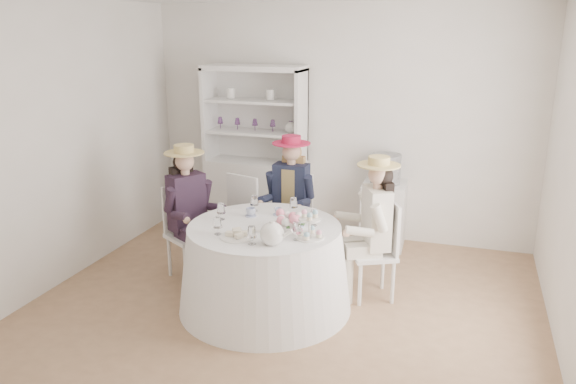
% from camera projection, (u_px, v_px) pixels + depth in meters
% --- Properties ---
extents(ground, '(4.50, 4.50, 0.00)m').
position_uv_depth(ground, '(285.00, 306.00, 5.09)').
color(ground, '#8A6545').
rests_on(ground, ground).
extents(wall_back, '(4.50, 0.00, 4.50)m').
position_uv_depth(wall_back, '(339.00, 123.00, 6.53)').
color(wall_back, silver).
rests_on(wall_back, ground).
extents(wall_front, '(4.50, 0.00, 4.50)m').
position_uv_depth(wall_front, '(161.00, 246.00, 2.88)').
color(wall_front, silver).
rests_on(wall_front, ground).
extents(wall_left, '(0.00, 4.50, 4.50)m').
position_uv_depth(wall_left, '(62.00, 144.00, 5.37)').
color(wall_left, silver).
rests_on(wall_left, ground).
extents(tea_table, '(1.54, 1.54, 0.77)m').
position_uv_depth(tea_table, '(265.00, 267.00, 4.98)').
color(tea_table, white).
rests_on(tea_table, ground).
extents(hutch, '(1.31, 0.75, 2.01)m').
position_uv_depth(hutch, '(256.00, 175.00, 6.78)').
color(hutch, silver).
rests_on(hutch, ground).
extents(side_table, '(0.50, 0.50, 0.74)m').
position_uv_depth(side_table, '(383.00, 215.00, 6.39)').
color(side_table, silver).
rests_on(side_table, ground).
extents(hatbox, '(0.40, 0.40, 0.33)m').
position_uv_depth(hatbox, '(386.00, 169.00, 6.24)').
color(hatbox, black).
rests_on(hatbox, side_table).
extents(guest_left, '(0.58, 0.53, 1.35)m').
position_uv_depth(guest_left, '(188.00, 205.00, 5.47)').
color(guest_left, silver).
rests_on(guest_left, ground).
extents(guest_mid, '(0.50, 0.52, 1.38)m').
position_uv_depth(guest_mid, '(291.00, 193.00, 5.80)').
color(guest_mid, silver).
rests_on(guest_mid, ground).
extents(guest_right, '(0.57, 0.52, 1.35)m').
position_uv_depth(guest_right, '(374.00, 220.00, 5.05)').
color(guest_right, silver).
rests_on(guest_right, ground).
extents(spare_chair, '(0.50, 0.50, 0.99)m').
position_uv_depth(spare_chair, '(250.00, 215.00, 5.88)').
color(spare_chair, silver).
rests_on(spare_chair, ground).
extents(teacup_a, '(0.12, 0.12, 0.07)m').
position_uv_depth(teacup_a, '(251.00, 213.00, 5.10)').
color(teacup_a, white).
rests_on(teacup_a, tea_table).
extents(teacup_b, '(0.07, 0.07, 0.06)m').
position_uv_depth(teacup_b, '(278.00, 212.00, 5.14)').
color(teacup_b, white).
rests_on(teacup_b, tea_table).
extents(teacup_c, '(0.10, 0.10, 0.08)m').
position_uv_depth(teacup_c, '(298.00, 223.00, 4.84)').
color(teacup_c, white).
rests_on(teacup_c, tea_table).
extents(flower_bowl, '(0.25, 0.25, 0.06)m').
position_uv_depth(flower_bowl, '(285.00, 228.00, 4.73)').
color(flower_bowl, white).
rests_on(flower_bowl, tea_table).
extents(flower_arrangement, '(0.20, 0.20, 0.08)m').
position_uv_depth(flower_arrangement, '(288.00, 218.00, 4.77)').
color(flower_arrangement, pink).
rests_on(flower_arrangement, tea_table).
extents(table_teapot, '(0.27, 0.19, 0.20)m').
position_uv_depth(table_teapot, '(272.00, 234.00, 4.44)').
color(table_teapot, white).
rests_on(table_teapot, tea_table).
extents(sandwich_plate, '(0.29, 0.29, 0.06)m').
position_uv_depth(sandwich_plate, '(237.00, 236.00, 4.60)').
color(sandwich_plate, white).
rests_on(sandwich_plate, tea_table).
extents(cupcake_stand, '(0.24, 0.24, 0.23)m').
position_uv_depth(cupcake_stand, '(309.00, 228.00, 4.57)').
color(cupcake_stand, white).
rests_on(cupcake_stand, tea_table).
extents(stemware_set, '(0.91, 0.91, 0.15)m').
position_uv_depth(stemware_set, '(264.00, 218.00, 4.85)').
color(stemware_set, white).
rests_on(stemware_set, tea_table).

